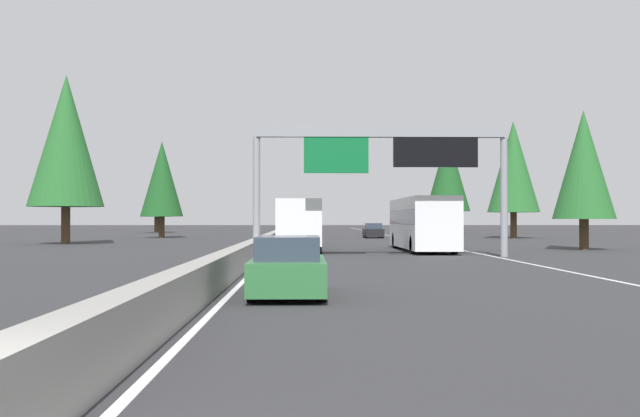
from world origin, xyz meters
name	(u,v)px	position (x,y,z in m)	size (l,w,h in m)	color
ground_plane	(281,241)	(60.00, 0.00, 0.00)	(320.00, 320.00, 0.00)	#2D2D30
median_barrier	(284,231)	(80.00, 0.30, 0.45)	(180.00, 0.56, 0.90)	gray
shoulder_stripe_right	(399,238)	(70.00, -11.52, 0.01)	(160.00, 0.16, 0.01)	silver
shoulder_stripe_median	(287,238)	(70.00, -0.25, 0.01)	(160.00, 0.16, 0.01)	silver
sign_gantry_overhead	(384,154)	(32.00, -6.04, 5.13)	(0.50, 12.68, 6.45)	gray
sedan_near_right	(288,268)	(13.43, -1.70, 0.68)	(4.40, 1.80, 1.47)	#2D6B38
box_truck_mid_left	(299,224)	(37.45, -1.78, 1.61)	(8.50, 2.40, 2.95)	white
sedan_mid_right	(300,234)	(55.32, -1.67, 0.68)	(4.40, 1.80, 1.47)	slate
minivan_distant_b	(303,225)	(106.54, -1.71, 0.95)	(5.00, 1.95, 1.69)	maroon
sedan_mid_center	(302,227)	(99.19, -1.64, 0.68)	(4.40, 1.80, 1.47)	red
bus_far_right	(422,222)	(39.00, -9.00, 1.72)	(11.50, 2.55, 3.10)	white
pickup_far_center	(299,233)	(47.83, -1.66, 0.91)	(5.60, 2.00, 1.86)	#1E4793
sedan_far_left	(373,231)	(68.99, -8.85, 0.68)	(4.40, 1.80, 1.47)	black
conifer_right_near	(584,165)	(40.36, -19.16, 5.19)	(3.77, 3.77, 8.56)	#4C3823
conifer_right_mid	(513,167)	(67.84, -22.55, 7.01)	(5.08, 5.08, 11.54)	#4C3823
conifer_right_far	(448,172)	(93.45, -21.00, 8.05)	(5.83, 5.83, 13.24)	#4C3823
conifer_left_near	(66,141)	(51.61, 15.95, 7.78)	(5.63, 5.63, 12.79)	#4C3823
conifer_left_mid	(162,179)	(70.24, 12.32, 5.89)	(4.27, 4.27, 9.70)	#4C3823
conifer_left_far	(157,189)	(97.48, 18.26, 6.04)	(4.37, 4.37, 9.94)	#4C3823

